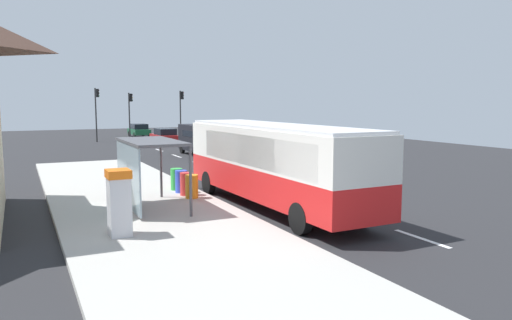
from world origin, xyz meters
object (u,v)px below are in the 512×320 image
(ticket_machine, at_px, (119,202))
(bus_shelter, at_px, (143,157))
(sedan_near, at_px, (139,130))
(sedan_far, at_px, (165,136))
(recycling_bin_red, at_px, (186,184))
(traffic_light_near_side, at_px, (181,107))
(recycling_bin_green, at_px, (177,179))
(traffic_light_median, at_px, (130,109))
(recycling_bin_blue, at_px, (181,181))
(white_van, at_px, (202,138))
(traffic_light_far_side, at_px, (97,106))
(bus, at_px, (273,160))
(recycling_bin_orange, at_px, (192,186))

(ticket_machine, height_order, bus_shelter, bus_shelter)
(sedan_near, xyz_separation_m, sedan_far, (0.00, -11.06, 0.00))
(recycling_bin_red, xyz_separation_m, traffic_light_near_side, (9.70, 31.68, 2.81))
(recycling_bin_green, xyz_separation_m, traffic_light_median, (4.60, 31.88, 2.67))
(recycling_bin_blue, bearing_deg, white_van, 67.18)
(sedan_near, xyz_separation_m, traffic_light_far_side, (-5.41, -5.38, 2.80))
(ticket_machine, distance_m, traffic_light_median, 39.38)
(bus_shelter, bearing_deg, bus, -14.19)
(bus, bearing_deg, recycling_bin_blue, 123.55)
(bus, relative_size, white_van, 2.10)
(white_van, bearing_deg, traffic_light_median, 95.92)
(recycling_bin_red, relative_size, traffic_light_far_side, 0.17)
(sedan_near, height_order, recycling_bin_green, sedan_near)
(white_van, relative_size, traffic_light_far_side, 0.97)
(bus_shelter, bearing_deg, recycling_bin_red, 40.10)
(ticket_machine, xyz_separation_m, bus_shelter, (1.47, 3.29, 0.93))
(recycling_bin_red, bearing_deg, traffic_light_far_side, 88.07)
(sedan_near, height_order, recycling_bin_red, sedan_near)
(recycling_bin_orange, distance_m, recycling_bin_red, 0.70)
(bus_shelter, bearing_deg, recycling_bin_blue, 49.20)
(white_van, relative_size, traffic_light_median, 1.06)
(traffic_light_near_side, bearing_deg, recycling_bin_blue, -107.38)
(sedan_near, xyz_separation_m, traffic_light_near_side, (3.20, -6.18, 2.68))
(recycling_bin_red, distance_m, bus_shelter, 3.23)
(recycling_bin_orange, relative_size, traffic_light_median, 0.19)
(traffic_light_near_side, relative_size, bus_shelter, 1.31)
(recycling_bin_blue, bearing_deg, traffic_light_near_side, 72.62)
(traffic_light_far_side, bearing_deg, recycling_bin_blue, -91.97)
(sedan_far, xyz_separation_m, traffic_light_median, (-1.90, 6.49, 2.53))
(recycling_bin_orange, bearing_deg, recycling_bin_red, 90.00)
(bus_shelter, bearing_deg, white_van, 64.14)
(ticket_machine, xyz_separation_m, traffic_light_median, (8.28, 38.44, 2.15))
(recycling_bin_red, xyz_separation_m, recycling_bin_green, (0.00, 1.40, 0.00))
(recycling_bin_red, bearing_deg, recycling_bin_orange, -90.00)
(bus, bearing_deg, bus_shelter, 165.81)
(white_van, xyz_separation_m, traffic_light_near_side, (3.30, 15.77, 2.13))
(bus, distance_m, white_van, 19.37)
(sedan_far, relative_size, recycling_bin_green, 4.67)
(recycling_bin_green, xyz_separation_m, traffic_light_far_side, (1.09, 31.08, 2.93))
(recycling_bin_green, bearing_deg, bus_shelter, -124.14)
(sedan_far, distance_m, traffic_light_far_side, 8.33)
(bus, relative_size, recycling_bin_red, 11.64)
(white_van, xyz_separation_m, traffic_light_median, (-1.80, 17.37, 1.98))
(sedan_far, bearing_deg, traffic_light_far_side, 133.56)
(bus, height_order, ticket_machine, bus)
(traffic_light_near_side, bearing_deg, ticket_machine, -109.96)
(bus, bearing_deg, traffic_light_near_side, 78.27)
(recycling_bin_orange, bearing_deg, bus_shelter, -152.27)
(traffic_light_near_side, distance_m, traffic_light_median, 5.34)
(ticket_machine, distance_m, recycling_bin_red, 6.35)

